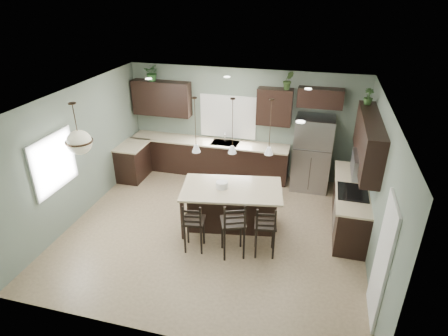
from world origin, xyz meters
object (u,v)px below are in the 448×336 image
refrigerator (312,154)px  bar_stool_right (265,230)px  bar_stool_center (233,228)px  kitchen_island (232,208)px  serving_dish (222,185)px  bar_stool_left (194,226)px  plant_back_left (152,72)px

refrigerator → bar_stool_right: refrigerator is taller
bar_stool_center → kitchen_island: bearing=83.7°
serving_dish → bar_stool_left: serving_dish is taller
bar_stool_right → plant_back_left: bearing=128.4°
bar_stool_right → plant_back_left: size_ratio=2.54×
plant_back_left → refrigerator: bearing=-2.9°
serving_dish → bar_stool_right: (1.01, -0.67, -0.45)m
kitchen_island → bar_stool_right: 1.08m
refrigerator → kitchen_island: 2.66m
refrigerator → bar_stool_center: bearing=-112.4°
serving_dish → bar_stool_center: bearing=-62.5°
refrigerator → bar_stool_center: size_ratio=1.56×
refrigerator → kitchen_island: bearing=-124.6°
serving_dish → plant_back_left: bearing=135.8°
kitchen_island → serving_dish: serving_dish is taller
refrigerator → kitchen_island: refrigerator is taller
kitchen_island → bar_stool_center: bar_stool_center is taller
kitchen_island → bar_stool_left: (-0.51, -0.90, 0.07)m
bar_stool_center → plant_back_left: size_ratio=2.77×
bar_stool_right → plant_back_left: plant_back_left is taller
refrigerator → bar_stool_left: refrigerator is taller
serving_dish → plant_back_left: 3.80m
kitchen_island → bar_stool_right: bar_stool_right is taller
serving_dish → bar_stool_right: size_ratio=0.22×
refrigerator → plant_back_left: size_ratio=4.32×
refrigerator → bar_stool_right: bearing=-103.3°
kitchen_island → serving_dish: (-0.20, -0.03, 0.53)m
bar_stool_left → bar_stool_center: 0.75m
serving_dish → bar_stool_center: (0.43, -0.83, -0.40)m
kitchen_island → plant_back_left: (-2.66, 2.37, 2.15)m
bar_stool_center → refrigerator: bearing=46.1°
serving_dish → bar_stool_left: 1.03m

